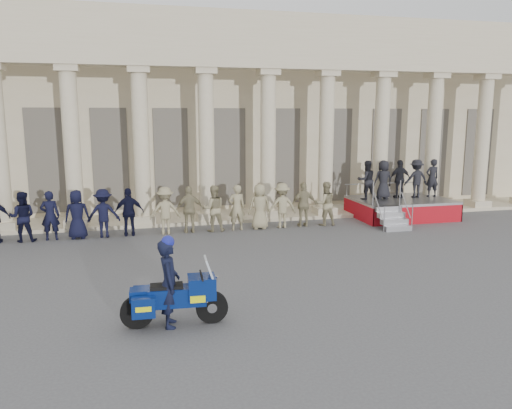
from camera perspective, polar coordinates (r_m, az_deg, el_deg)
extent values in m
plane|color=#4B4B4E|center=(13.22, -6.20, -9.49)|extent=(90.00, 90.00, 0.00)
cube|color=#C1B190|center=(27.40, -10.53, 10.12)|extent=(40.00, 10.00, 9.00)
cube|color=#C1B190|center=(21.66, -9.23, -1.59)|extent=(40.00, 2.60, 0.15)
cube|color=#C1B190|center=(20.55, -9.60, 16.60)|extent=(35.80, 1.00, 1.00)
cube|color=#C1B190|center=(20.71, -9.70, 19.62)|extent=(35.80, 1.00, 1.20)
cube|color=#C1B190|center=(21.36, -26.74, -2.10)|extent=(0.90, 0.90, 0.30)
cube|color=#C1B190|center=(20.91, -19.79, -1.86)|extent=(0.90, 0.90, 0.30)
cylinder|color=#C1B190|center=(20.53, -20.29, 6.23)|extent=(0.64, 0.64, 5.60)
cube|color=#C1B190|center=(20.57, -20.80, 14.36)|extent=(0.85, 0.85, 0.24)
cube|color=#C1B190|center=(20.78, -12.65, -1.57)|extent=(0.90, 0.90, 0.30)
cylinder|color=#C1B190|center=(20.40, -12.97, 6.57)|extent=(0.64, 0.64, 5.60)
cube|color=#C1B190|center=(20.44, -13.31, 14.77)|extent=(0.85, 0.85, 0.24)
cube|color=#C1B190|center=(20.97, -5.53, -1.26)|extent=(0.90, 0.90, 0.30)
cylinder|color=#C1B190|center=(20.59, -5.67, 6.81)|extent=(0.64, 0.64, 5.60)
cube|color=#C1B190|center=(20.63, -5.82, 14.93)|extent=(0.85, 0.85, 0.24)
cube|color=#C1B190|center=(21.47, 1.35, -0.95)|extent=(0.90, 0.90, 0.30)
cylinder|color=#C1B190|center=(21.11, 1.38, 6.94)|extent=(0.64, 0.64, 5.60)
cube|color=#C1B190|center=(21.15, 1.42, 14.86)|extent=(0.85, 0.85, 0.24)
cube|color=#C1B190|center=(22.27, 7.83, -0.64)|extent=(0.90, 0.90, 0.30)
cylinder|color=#C1B190|center=(21.92, 8.01, 6.96)|extent=(0.64, 0.64, 5.60)
cube|color=#C1B190|center=(21.96, 8.21, 14.59)|extent=(0.85, 0.85, 0.24)
cube|color=#C1B190|center=(23.34, 13.78, -0.34)|extent=(0.90, 0.90, 0.30)
cylinder|color=#C1B190|center=(23.00, 14.09, 6.90)|extent=(0.64, 0.64, 5.60)
cube|color=#C1B190|center=(23.04, 14.42, 14.17)|extent=(0.85, 0.85, 0.24)
cube|color=#C1B190|center=(24.63, 19.17, -0.08)|extent=(0.90, 0.90, 0.30)
cylinder|color=#C1B190|center=(24.31, 19.57, 6.78)|extent=(0.64, 0.64, 5.60)
cube|color=#C1B190|center=(24.35, 19.99, 13.65)|extent=(0.85, 0.85, 0.24)
cube|color=#C1B190|center=(26.12, 23.98, 0.16)|extent=(0.90, 0.90, 0.30)
cylinder|color=#C1B190|center=(25.82, 24.45, 6.62)|extent=(0.64, 0.64, 5.60)
cube|color=#C1B190|center=(25.85, 24.93, 13.09)|extent=(0.85, 0.85, 0.24)
cube|color=black|center=(22.76, -22.87, 4.61)|extent=(1.30, 0.12, 4.20)
cube|color=black|center=(22.48, -16.30, 4.94)|extent=(1.30, 0.12, 4.20)
cube|color=black|center=(22.51, -9.65, 5.21)|extent=(1.30, 0.12, 4.20)
cube|color=black|center=(22.84, -3.11, 5.41)|extent=(1.30, 0.12, 4.20)
cube|color=black|center=(23.45, 3.18, 5.53)|extent=(1.30, 0.12, 4.20)
cube|color=black|center=(24.32, 9.09, 5.58)|extent=(1.30, 0.12, 4.20)
cube|color=black|center=(25.43, 14.53, 5.58)|extent=(1.30, 0.12, 4.20)
cube|color=black|center=(26.75, 19.48, 5.54)|extent=(1.30, 0.12, 4.20)
cube|color=black|center=(28.25, 23.93, 5.46)|extent=(1.30, 0.12, 4.20)
imported|color=black|center=(19.47, -25.14, -1.28)|extent=(0.87, 0.68, 1.80)
imported|color=black|center=(19.30, -22.47, -1.18)|extent=(0.65, 0.43, 1.80)
imported|color=black|center=(19.18, -19.77, -1.07)|extent=(0.88, 0.57, 1.80)
imported|color=black|center=(19.10, -17.04, -0.96)|extent=(1.16, 0.67, 1.80)
imported|color=black|center=(19.06, -14.29, -0.85)|extent=(1.05, 0.44, 1.80)
imported|color=gray|center=(19.08, -10.33, -0.69)|extent=(1.16, 0.67, 1.80)
imported|color=gray|center=(19.15, -7.60, -0.57)|extent=(1.05, 0.44, 1.80)
imported|color=gray|center=(19.27, -4.88, -0.46)|extent=(0.87, 0.68, 1.80)
imported|color=gray|center=(19.42, -2.21, -0.34)|extent=(0.65, 0.43, 1.80)
imported|color=gray|center=(19.62, 0.42, -0.23)|extent=(0.88, 0.57, 1.80)
imported|color=gray|center=(19.86, 2.98, -0.11)|extent=(1.16, 0.67, 1.80)
imported|color=gray|center=(20.14, 5.49, -0.01)|extent=(1.05, 0.44, 1.80)
imported|color=gray|center=(20.45, 7.92, 0.10)|extent=(0.87, 0.68, 1.80)
cube|color=gray|center=(22.79, 16.26, 0.52)|extent=(4.11, 2.94, 0.10)
cube|color=#A60D17|center=(21.64, 18.09, -1.19)|extent=(4.11, 0.04, 0.73)
cube|color=#A60D17|center=(21.93, 11.58, -0.75)|extent=(0.04, 2.94, 0.73)
cube|color=#A60D17|center=(23.93, 20.44, -0.28)|extent=(0.04, 2.94, 0.73)
cube|color=gray|center=(20.18, 15.89, -2.63)|extent=(1.10, 0.28, 0.21)
cube|color=gray|center=(20.38, 15.53, -1.89)|extent=(1.10, 0.28, 0.21)
cube|color=gray|center=(20.58, 15.18, -1.17)|extent=(1.10, 0.28, 0.21)
cube|color=gray|center=(20.78, 14.84, -0.46)|extent=(1.10, 0.28, 0.21)
cylinder|color=gray|center=(23.93, 14.64, 2.38)|extent=(4.11, 0.04, 0.04)
imported|color=black|center=(22.09, 12.50, 2.74)|extent=(0.82, 0.64, 1.69)
imported|color=black|center=(22.45, 14.34, 2.78)|extent=(0.83, 0.54, 1.69)
imported|color=black|center=(22.83, 16.12, 2.82)|extent=(0.99, 0.41, 1.69)
imported|color=black|center=(23.24, 17.84, 2.85)|extent=(1.09, 0.63, 1.69)
imported|color=black|center=(23.66, 19.49, 2.88)|extent=(0.62, 0.40, 1.69)
cylinder|color=black|center=(11.03, -5.06, -11.61)|extent=(0.70, 0.18, 0.70)
cylinder|color=black|center=(11.01, -13.46, -11.91)|extent=(0.70, 0.18, 0.70)
cube|color=navy|center=(10.88, -9.02, -10.28)|extent=(1.23, 0.50, 0.40)
cube|color=navy|center=(10.85, -6.23, -9.33)|extent=(0.61, 0.58, 0.47)
cube|color=silver|center=(10.93, -6.20, -10.53)|extent=(0.25, 0.33, 0.13)
cube|color=#B2BFCC|center=(10.75, -5.30, -7.49)|extent=(0.24, 0.50, 0.56)
cube|color=black|center=(10.81, -10.18, -9.28)|extent=(0.70, 0.39, 0.11)
cube|color=navy|center=(10.87, -13.26, -9.99)|extent=(0.39, 0.38, 0.23)
cube|color=navy|center=(10.60, -12.72, -11.40)|extent=(0.49, 0.26, 0.42)
cube|color=#DEE40C|center=(10.60, -12.72, -11.40)|extent=(0.33, 0.27, 0.11)
cube|color=navy|center=(11.23, -12.61, -10.15)|extent=(0.49, 0.26, 0.42)
cube|color=#DEE40C|center=(11.23, -12.61, -10.15)|extent=(0.33, 0.27, 0.11)
cylinder|color=silver|center=(11.24, -11.75, -11.54)|extent=(0.64, 0.14, 0.11)
cylinder|color=black|center=(10.77, -6.25, -8.07)|extent=(0.08, 0.74, 0.04)
imported|color=black|center=(10.78, -9.91, -8.85)|extent=(0.49, 0.71, 1.89)
sphere|color=navy|center=(10.53, -10.06, -4.24)|extent=(0.28, 0.28, 0.28)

